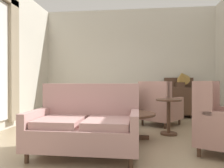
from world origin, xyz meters
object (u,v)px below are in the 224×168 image
side_table (169,113)px  sideboard (180,100)px  armchair_foreground_right (159,107)px  armchair_near_window (118,109)px  armchair_back_corner (221,123)px  gramophone (182,78)px  coffee_table (129,117)px  porcelain_vase (127,105)px  settee (86,126)px

side_table → sideboard: 2.28m
armchair_foreground_right → sideboard: (0.74, 1.25, 0.07)m
armchair_near_window → armchair_back_corner: bearing=112.1°
armchair_near_window → gramophone: gramophone is taller
armchair_back_corner → armchair_near_window: (-1.68, 1.83, -0.04)m
coffee_table → porcelain_vase: bearing=-148.4°
settee → armchair_foreground_right: size_ratio=1.35×
coffee_table → side_table: size_ratio=1.34×
porcelain_vase → sideboard: sideboard is taller
armchair_back_corner → side_table: armchair_back_corner is taller
settee → armchair_near_window: bearing=82.4°
armchair_back_corner → side_table: (-0.59, 1.10, -0.02)m
coffee_table → side_table: 0.90m
coffee_table → sideboard: size_ratio=0.80×
armchair_foreground_right → sideboard: bearing=-83.6°
armchair_foreground_right → side_table: 0.95m
settee → gramophone: (2.10, 3.43, 0.78)m
armchair_near_window → side_table: (1.09, -0.73, 0.02)m
coffee_table → armchair_near_window: (-0.32, 1.18, 0.00)m
porcelain_vase → settee: bearing=-124.0°
settee → armchair_foreground_right: bearing=60.8°
armchair_near_window → coffee_table: bearing=84.5°
coffee_table → settee: size_ratio=0.61×
porcelain_vase → sideboard: (1.46, 2.66, -0.12)m
armchair_near_window → sideboard: size_ratio=0.91×
porcelain_vase → armchair_near_window: armchair_near_window is taller
settee → sideboard: sideboard is taller
armchair_foreground_right → gramophone: (0.79, 1.15, 0.75)m
coffee_table → side_table: side_table is taller
armchair_near_window → side_table: armchair_near_window is taller
armchair_near_window → armchair_foreground_right: armchair_foreground_right is taller
armchair_foreground_right → armchair_near_window: bearing=48.8°
settee → coffee_table: bearing=55.7°
gramophone → armchair_near_window: bearing=-142.8°
armchair_foreground_right → sideboard: sideboard is taller
settee → side_table: settee is taller
coffee_table → settee: bearing=-125.0°
armchair_back_corner → sideboard: (0.06, 3.29, 0.07)m
armchair_back_corner → armchair_foreground_right: size_ratio=0.92×
armchair_near_window → armchair_foreground_right: (1.01, 0.21, 0.04)m
armchair_foreground_right → side_table: size_ratio=1.63×
gramophone → armchair_foreground_right: bearing=-124.4°
settee → sideboard: 4.08m
coffee_table → armchair_back_corner: bearing=-25.3°
settee → gramophone: 4.10m
coffee_table → gramophone: bearing=59.8°
armchair_foreground_right → settee: bearing=97.0°
porcelain_vase → armchair_near_window: (-0.28, 1.21, -0.23)m
coffee_table → gramophone: size_ratio=1.54×
coffee_table → armchair_back_corner: size_ratio=0.89×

